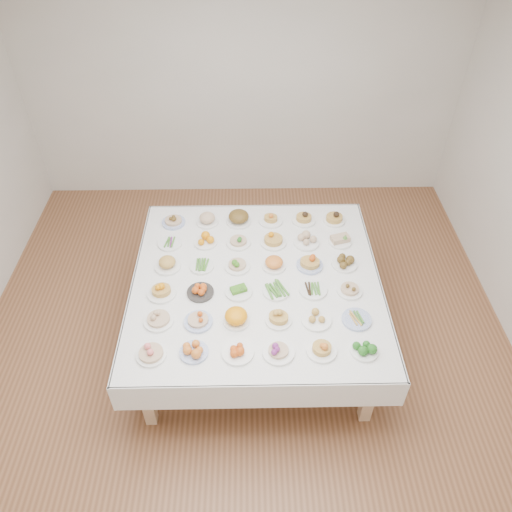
{
  "coord_description": "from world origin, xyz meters",
  "views": [
    {
      "loc": [
        0.06,
        -2.94,
        3.75
      ],
      "look_at": [
        0.12,
        0.21,
        0.88
      ],
      "focal_mm": 35.0,
      "sensor_mm": 36.0,
      "label": 1
    }
  ],
  "objects_px": {
    "dish_35": "(335,216)",
    "dish_18": "(167,262)",
    "display_table": "(256,285)",
    "dish_0": "(151,351)"
  },
  "relations": [
    {
      "from": "dish_0",
      "to": "dish_18",
      "type": "bearing_deg",
      "value": 89.21
    },
    {
      "from": "dish_18",
      "to": "dish_35",
      "type": "distance_m",
      "value": 1.65
    },
    {
      "from": "dish_0",
      "to": "dish_18",
      "type": "relative_size",
      "value": 0.96
    },
    {
      "from": "display_table",
      "to": "dish_35",
      "type": "xyz_separation_m",
      "value": [
        0.77,
        0.77,
        0.13
      ]
    },
    {
      "from": "display_table",
      "to": "dish_35",
      "type": "height_order",
      "value": "dish_35"
    },
    {
      "from": "display_table",
      "to": "dish_18",
      "type": "xyz_separation_m",
      "value": [
        -0.77,
        0.16,
        0.13
      ]
    },
    {
      "from": "dish_35",
      "to": "dish_18",
      "type": "bearing_deg",
      "value": -158.17
    },
    {
      "from": "display_table",
      "to": "dish_18",
      "type": "height_order",
      "value": "dish_18"
    },
    {
      "from": "dish_18",
      "to": "dish_0",
      "type": "bearing_deg",
      "value": -90.79
    },
    {
      "from": "display_table",
      "to": "dish_0",
      "type": "distance_m",
      "value": 1.11
    }
  ]
}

